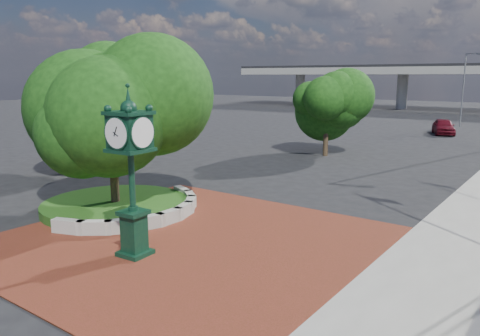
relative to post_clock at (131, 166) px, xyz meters
The scene contains 10 objects.
ground 4.22m from the post_clock, 83.34° to the left, with size 200.00×200.00×0.00m, color black.
plaza 3.56m from the post_clock, 80.10° to the left, with size 12.00×12.00×0.04m, color #622B17.
planter_wall 4.66m from the post_clock, 127.96° to the left, with size 2.96×6.77×0.54m.
grass_bed 6.18m from the post_clock, 147.00° to the left, with size 6.10×6.10×0.40m, color #1C4C15.
tree_planter 5.60m from the post_clock, 147.00° to the left, with size 5.20×5.20×6.33m.
tree_northwest 15.02m from the post_clock, 147.62° to the left, with size 5.60×5.60×6.93m.
tree_street 21.34m from the post_clock, 99.85° to the left, with size 4.40×4.40×5.45m.
post_clock is the anchor object (origin of this frame).
parked_car 39.40m from the post_clock, 89.86° to the left, with size 1.81×4.50×1.53m, color #5D0D1A.
street_lamp_far 47.65m from the post_clock, 89.85° to the left, with size 1.72×0.84×8.07m.
Camera 1 is at (10.66, -12.40, 5.64)m, focal length 35.00 mm.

